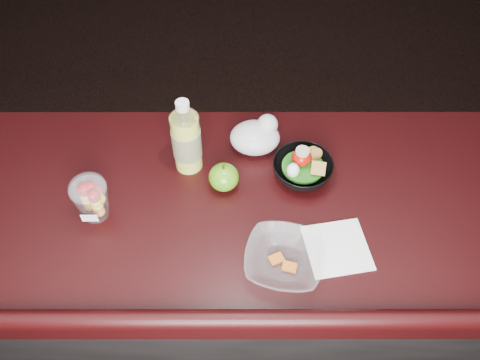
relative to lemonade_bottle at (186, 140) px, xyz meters
name	(u,v)px	position (x,y,z in m)	size (l,w,h in m)	color
room_shell	(187,19)	(0.08, -0.44, 0.71)	(8.00, 8.00, 8.00)	black
counter	(221,286)	(0.08, -0.14, -0.61)	(4.06, 0.71, 1.02)	black
lemonade_bottle	(186,140)	(0.00, 0.00, 0.00)	(0.08, 0.08, 0.25)	yellow
fruit_cup	(91,198)	(-0.24, -0.17, -0.03)	(0.10, 0.10, 0.14)	white
green_apple	(224,177)	(0.10, -0.08, -0.07)	(0.09, 0.09, 0.09)	#43760D
plastic_bag	(257,136)	(0.20, 0.07, -0.06)	(0.15, 0.12, 0.11)	silver
snack_bowl	(302,168)	(0.33, -0.04, -0.07)	(0.22, 0.22, 0.10)	black
takeout_bowl	(284,259)	(0.26, -0.33, -0.08)	(0.23, 0.23, 0.05)	silver
paper_napkin	(337,248)	(0.40, -0.29, -0.10)	(0.16, 0.16, 0.00)	white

